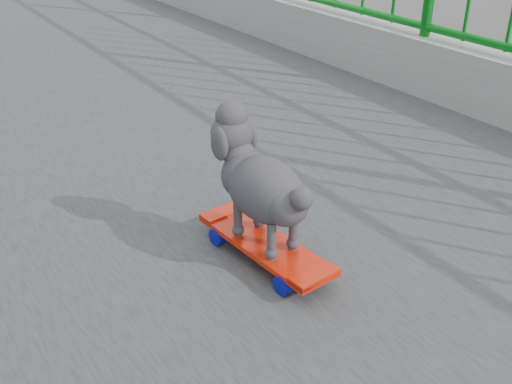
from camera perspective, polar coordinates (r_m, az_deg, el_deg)
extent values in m
cube|color=slate|center=(7.19, -16.02, -15.39)|extent=(1.20, 1.20, 6.50)
cube|color=red|center=(1.86, 0.85, -4.96)|extent=(0.19, 0.52, 0.02)
cube|color=#99999E|center=(1.77, 4.21, -7.75)|extent=(0.09, 0.04, 0.02)
cylinder|color=#060D92|center=(1.74, 2.57, -8.84)|extent=(0.03, 0.06, 0.06)
sphere|color=yellow|center=(1.74, 2.57, -8.84)|extent=(0.03, 0.03, 0.03)
cylinder|color=#060D92|center=(1.81, 5.76, -7.25)|extent=(0.03, 0.06, 0.06)
sphere|color=yellow|center=(1.81, 5.76, -7.25)|extent=(0.03, 0.03, 0.03)
cube|color=#99999E|center=(1.98, -2.14, -3.38)|extent=(0.09, 0.04, 0.02)
cylinder|color=#060D92|center=(1.96, -3.70, -4.26)|extent=(0.03, 0.06, 0.06)
sphere|color=yellow|center=(1.96, -3.70, -4.26)|extent=(0.03, 0.03, 0.03)
cylinder|color=#060D92|center=(2.02, -0.63, -3.03)|extent=(0.03, 0.06, 0.06)
sphere|color=yellow|center=(2.02, -0.63, -3.03)|extent=(0.03, 0.03, 0.03)
ellipsoid|color=#28252A|center=(1.76, 0.89, 0.23)|extent=(0.21, 0.30, 0.20)
sphere|color=#28252A|center=(1.83, -2.32, 5.62)|extent=(0.13, 0.13, 0.13)
sphere|color=black|center=(1.90, -3.84, 5.93)|extent=(0.02, 0.02, 0.02)
sphere|color=#28252A|center=(1.64, 4.39, -0.66)|extent=(0.07, 0.07, 0.07)
cylinder|color=#28252A|center=(1.86, -1.74, -2.52)|extent=(0.03, 0.03, 0.12)
cylinder|color=#28252A|center=(1.90, 0.29, -1.72)|extent=(0.03, 0.03, 0.12)
cylinder|color=#28252A|center=(1.75, 1.49, -4.68)|extent=(0.03, 0.03, 0.12)
cylinder|color=#28252A|center=(1.79, 3.56, -3.77)|extent=(0.03, 0.03, 0.12)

